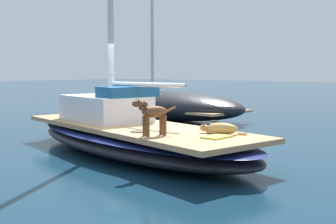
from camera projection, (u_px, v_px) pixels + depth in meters
The scene contains 9 objects.
ground_plane at pixel (133, 154), 9.88m from camera, with size 120.00×120.00×0.00m, color #143347.
sailboat_main at pixel (133, 139), 9.85m from camera, with size 3.95×7.60×0.66m.
cabin_house at pixel (108, 106), 10.66m from camera, with size 1.82×2.47×0.84m.
dog_brown at pixel (152, 113), 8.17m from camera, with size 0.91×0.40×0.70m.
dog_tan at pixel (221, 129), 8.41m from camera, with size 0.39×0.94×0.22m.
deck_winch at pixel (214, 126), 8.85m from camera, with size 0.16×0.16×0.21m.
coiled_rope at pixel (138, 131), 8.70m from camera, with size 0.32×0.32×0.04m, color beige.
deck_towel at pixel (217, 137), 7.98m from camera, with size 0.56×0.36×0.03m, color #D8D14C.
moored_boat_starboard_side at pixel (166, 104), 16.80m from camera, with size 3.36×7.29×7.65m.
Camera 1 is at (-7.08, -6.75, 1.89)m, focal length 47.07 mm.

